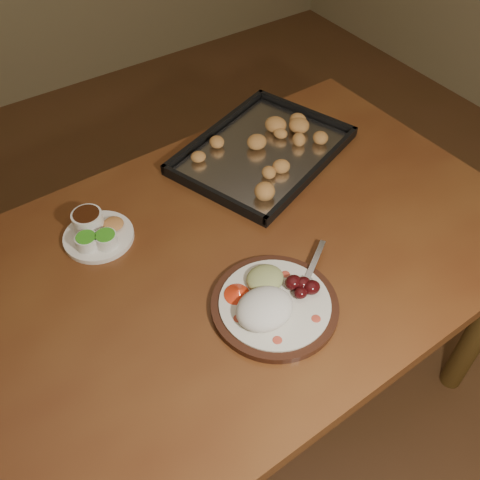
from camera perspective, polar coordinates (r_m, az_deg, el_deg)
ground at (r=2.02m, az=-0.88°, el=-10.34°), size 4.00×4.00×0.00m
dining_table at (r=1.33m, az=-1.75°, el=-4.60°), size 1.52×0.94×0.75m
dinner_plate at (r=1.15m, az=3.37°, el=-6.69°), size 0.34×0.28×0.06m
condiment_saucer at (r=1.33m, az=-15.12°, el=0.85°), size 0.17×0.17×0.06m
baking_tray at (r=1.53m, az=2.43°, el=9.53°), size 0.56×0.49×0.05m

